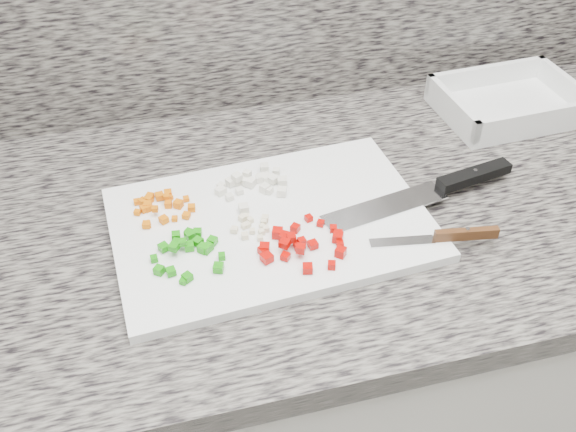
% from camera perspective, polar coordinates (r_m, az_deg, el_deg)
% --- Properties ---
extents(cabinet, '(3.92, 0.62, 0.86)m').
position_cam_1_polar(cabinet, '(1.32, 2.56, -14.53)').
color(cabinet, silver).
rests_on(cabinet, ground).
extents(countertop, '(3.96, 0.64, 0.04)m').
position_cam_1_polar(countertop, '(0.98, 3.32, 0.54)').
color(countertop, '#68645C').
rests_on(countertop, cabinet).
extents(cutting_board, '(0.46, 0.32, 0.01)m').
position_cam_1_polar(cutting_board, '(0.92, -1.52, -0.71)').
color(cutting_board, white).
rests_on(cutting_board, countertop).
extents(carrot_pile, '(0.09, 0.08, 0.02)m').
position_cam_1_polar(carrot_pile, '(0.95, -11.30, 0.91)').
color(carrot_pile, '#D36104').
rests_on(carrot_pile, cutting_board).
extents(onion_pile, '(0.11, 0.10, 0.02)m').
position_cam_1_polar(onion_pile, '(0.97, -3.10, 2.91)').
color(onion_pile, silver).
rests_on(onion_pile, cutting_board).
extents(green_pepper_pile, '(0.10, 0.10, 0.02)m').
position_cam_1_polar(green_pepper_pile, '(0.87, -8.73, -3.00)').
color(green_pepper_pile, '#18850C').
rests_on(green_pepper_pile, cutting_board).
extents(red_pepper_pile, '(0.12, 0.11, 0.02)m').
position_cam_1_polar(red_pepper_pile, '(0.86, 1.08, -2.48)').
color(red_pepper_pile, '#AD0702').
rests_on(red_pepper_pile, cutting_board).
extents(garlic_pile, '(0.06, 0.06, 0.01)m').
position_cam_1_polar(garlic_pile, '(0.90, -3.25, -0.87)').
color(garlic_pile, beige).
rests_on(garlic_pile, cutting_board).
extents(chef_knife, '(0.32, 0.09, 0.02)m').
position_cam_1_polar(chef_knife, '(0.99, 13.74, 2.62)').
color(chef_knife, silver).
rests_on(chef_knife, cutting_board).
extents(paring_knife, '(0.18, 0.04, 0.02)m').
position_cam_1_polar(paring_knife, '(0.90, 14.21, -1.73)').
color(paring_knife, silver).
rests_on(paring_knife, cutting_board).
extents(tray, '(0.25, 0.19, 0.05)m').
position_cam_1_polar(tray, '(1.23, 19.00, 9.41)').
color(tray, silver).
rests_on(tray, countertop).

